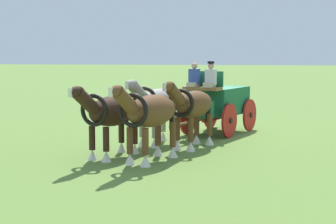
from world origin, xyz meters
The scene contains 6 objects.
ground_plane centered at (0.00, 0.00, 0.00)m, with size 220.00×220.00×0.00m, color olive.
show_wagon centered at (0.16, -0.06, 1.19)m, with size 5.43×2.81×2.74m.
draft_horse_rear_near centered at (3.59, -0.67, 1.34)m, with size 2.90×1.55×2.21m.
draft_horse_rear_off centered at (3.13, -1.88, 1.36)m, with size 2.91×1.56×2.23m.
draft_horse_lead_near centered at (6.01, -1.59, 1.37)m, with size 3.10×1.64×2.24m.
draft_horse_lead_off centered at (5.56, -2.81, 1.31)m, with size 3.04×1.62×2.17m.
Camera 1 is at (21.23, 1.26, 3.08)m, focal length 59.91 mm.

